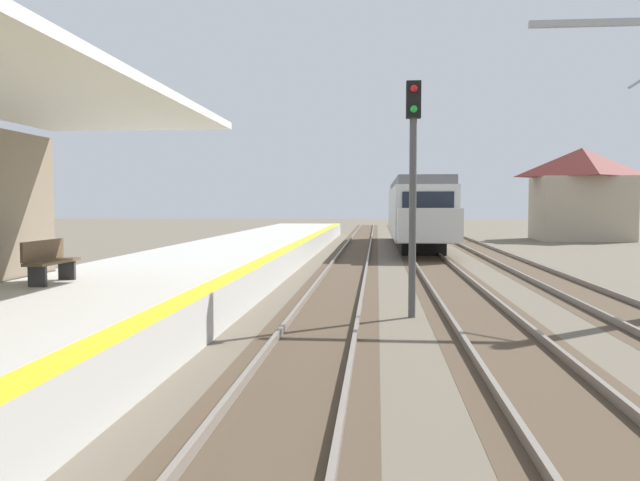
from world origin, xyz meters
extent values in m
cube|color=#B7B5AD|center=(-2.50, 16.00, 0.45)|extent=(5.00, 80.00, 0.90)
cube|color=yellow|center=(-0.25, 16.00, 0.90)|extent=(0.50, 80.00, 0.01)
cube|color=#4C3D2D|center=(1.90, 20.00, 0.00)|extent=(2.34, 120.00, 0.01)
cube|color=slate|center=(1.18, 20.00, 0.08)|extent=(0.08, 120.00, 0.15)
cube|color=slate|center=(2.62, 20.00, 0.08)|extent=(0.08, 120.00, 0.15)
cube|color=#4C3D2D|center=(5.30, 20.00, 0.00)|extent=(2.34, 120.00, 0.01)
cube|color=slate|center=(4.58, 20.00, 0.08)|extent=(0.08, 120.00, 0.15)
cube|color=slate|center=(6.02, 20.00, 0.08)|extent=(0.08, 120.00, 0.15)
cube|color=#4C3D2D|center=(8.70, 20.00, 0.00)|extent=(2.34, 120.00, 0.01)
cube|color=slate|center=(7.98, 20.00, 0.08)|extent=(0.08, 120.00, 0.15)
cube|color=slate|center=(9.42, 20.00, 0.08)|extent=(0.08, 120.00, 0.15)
cube|color=silver|center=(5.30, 41.67, 2.07)|extent=(2.90, 18.00, 2.70)
cube|color=slate|center=(5.30, 41.67, 3.64)|extent=(2.67, 18.00, 0.44)
cube|color=black|center=(5.30, 32.65, 2.48)|extent=(2.32, 0.06, 1.21)
cube|color=silver|center=(5.30, 31.87, 1.60)|extent=(2.78, 1.60, 1.49)
cube|color=black|center=(6.76, 41.67, 2.48)|extent=(0.04, 15.84, 0.86)
cylinder|color=#333333|center=(5.30, 45.27, 4.31)|extent=(0.06, 0.06, 0.90)
cube|color=black|center=(5.30, 35.82, 0.36)|extent=(2.17, 2.20, 0.72)
cube|color=black|center=(5.30, 47.52, 0.36)|extent=(2.17, 2.20, 0.72)
cylinder|color=#4C4C4C|center=(3.80, 17.73, 2.20)|extent=(0.16, 0.16, 4.40)
cube|color=black|center=(3.80, 17.73, 4.80)|extent=(0.32, 0.24, 0.80)
sphere|color=red|center=(3.80, 17.59, 5.02)|extent=(0.16, 0.16, 0.16)
sphere|color=green|center=(3.80, 17.59, 4.58)|extent=(0.16, 0.16, 0.16)
cube|color=#9EA3A8|center=(9.08, 19.75, 6.90)|extent=(4.80, 0.16, 0.16)
cube|color=brown|center=(-3.61, 16.00, 1.34)|extent=(0.44, 1.60, 0.06)
cube|color=brown|center=(-3.81, 16.00, 1.58)|extent=(0.06, 1.60, 0.40)
cube|color=#333333|center=(-3.61, 15.40, 1.12)|extent=(0.36, 0.08, 0.44)
cube|color=#333333|center=(-3.61, 16.60, 1.12)|extent=(0.36, 0.08, 0.44)
cube|color=tan|center=(17.13, 49.38, 2.20)|extent=(6.00, 4.80, 4.40)
pyramid|color=maroon|center=(17.13, 49.38, 5.40)|extent=(6.60, 5.28, 2.00)
camera|label=1|loc=(3.01, 3.52, 2.53)|focal=35.83mm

